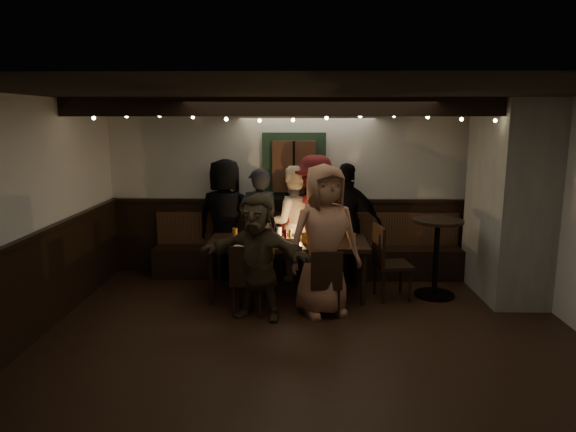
{
  "coord_description": "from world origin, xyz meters",
  "views": [
    {
      "loc": [
        -0.14,
        -5.25,
        2.36
      ],
      "look_at": [
        -0.27,
        1.6,
        1.05
      ],
      "focal_mm": 32.0,
      "sensor_mm": 36.0,
      "label": 1
    }
  ],
  "objects_px": {
    "person_a": "(226,219)",
    "person_d": "(315,218)",
    "person_c": "(293,223)",
    "person_f": "(258,257)",
    "chair_end": "(386,258)",
    "chair_near_right": "(326,280)",
    "person_g": "(324,240)",
    "person_e": "(347,223)",
    "high_top": "(437,248)",
    "person_b": "(259,225)",
    "chair_near_left": "(248,276)",
    "dining_table": "(288,245)"
  },
  "relations": [
    {
      "from": "person_f",
      "to": "person_g",
      "type": "relative_size",
      "value": 0.82
    },
    {
      "from": "dining_table",
      "to": "person_a",
      "type": "bearing_deg",
      "value": 140.77
    },
    {
      "from": "dining_table",
      "to": "chair_near_right",
      "type": "xyz_separation_m",
      "value": [
        0.47,
        -0.78,
        -0.22
      ]
    },
    {
      "from": "person_b",
      "to": "person_g",
      "type": "bearing_deg",
      "value": 111.53
    },
    {
      "from": "chair_near_left",
      "to": "high_top",
      "type": "bearing_deg",
      "value": 17.07
    },
    {
      "from": "chair_near_left",
      "to": "person_e",
      "type": "xyz_separation_m",
      "value": [
        1.31,
        1.39,
        0.37
      ]
    },
    {
      "from": "person_g",
      "to": "chair_near_right",
      "type": "bearing_deg",
      "value": -100.92
    },
    {
      "from": "chair_near_left",
      "to": "person_f",
      "type": "xyz_separation_m",
      "value": [
        0.13,
        -0.05,
        0.26
      ]
    },
    {
      "from": "chair_end",
      "to": "person_d",
      "type": "bearing_deg",
      "value": 137.55
    },
    {
      "from": "chair_near_right",
      "to": "person_d",
      "type": "relative_size",
      "value": 0.45
    },
    {
      "from": "person_a",
      "to": "chair_end",
      "type": "bearing_deg",
      "value": 172.49
    },
    {
      "from": "person_d",
      "to": "person_e",
      "type": "bearing_deg",
      "value": 168.12
    },
    {
      "from": "chair_near_left",
      "to": "chair_near_right",
      "type": "relative_size",
      "value": 1.06
    },
    {
      "from": "person_b",
      "to": "person_d",
      "type": "distance_m",
      "value": 0.82
    },
    {
      "from": "person_c",
      "to": "person_f",
      "type": "distance_m",
      "value": 1.6
    },
    {
      "from": "high_top",
      "to": "person_e",
      "type": "bearing_deg",
      "value": 150.57
    },
    {
      "from": "person_f",
      "to": "person_g",
      "type": "xyz_separation_m",
      "value": [
        0.79,
        0.15,
        0.17
      ]
    },
    {
      "from": "chair_end",
      "to": "person_c",
      "type": "bearing_deg",
      "value": 144.82
    },
    {
      "from": "chair_near_left",
      "to": "high_top",
      "type": "xyz_separation_m",
      "value": [
        2.45,
        0.75,
        0.17
      ]
    },
    {
      "from": "chair_end",
      "to": "person_a",
      "type": "xyz_separation_m",
      "value": [
        -2.23,
        0.89,
        0.33
      ]
    },
    {
      "from": "high_top",
      "to": "person_a",
      "type": "bearing_deg",
      "value": 165.35
    },
    {
      "from": "chair_end",
      "to": "person_e",
      "type": "relative_size",
      "value": 0.57
    },
    {
      "from": "high_top",
      "to": "person_c",
      "type": "relative_size",
      "value": 0.62
    },
    {
      "from": "dining_table",
      "to": "high_top",
      "type": "relative_size",
      "value": 2.01
    },
    {
      "from": "chair_end",
      "to": "high_top",
      "type": "height_order",
      "value": "high_top"
    },
    {
      "from": "person_f",
      "to": "person_g",
      "type": "height_order",
      "value": "person_g"
    },
    {
      "from": "chair_near_left",
      "to": "person_b",
      "type": "xyz_separation_m",
      "value": [
        0.03,
        1.42,
        0.33
      ]
    },
    {
      "from": "high_top",
      "to": "dining_table",
      "type": "bearing_deg",
      "value": 179.99
    },
    {
      "from": "person_a",
      "to": "high_top",
      "type": "bearing_deg",
      "value": 179.5
    },
    {
      "from": "chair_end",
      "to": "person_b",
      "type": "xyz_separation_m",
      "value": [
        -1.73,
        0.79,
        0.27
      ]
    },
    {
      "from": "dining_table",
      "to": "chair_near_left",
      "type": "bearing_deg",
      "value": -121.64
    },
    {
      "from": "chair_near_right",
      "to": "person_g",
      "type": "bearing_deg",
      "value": 99.4
    },
    {
      "from": "person_d",
      "to": "person_g",
      "type": "xyz_separation_m",
      "value": [
        0.07,
        -1.36,
        -0.0
      ]
    },
    {
      "from": "chair_near_right",
      "to": "person_b",
      "type": "distance_m",
      "value": 1.74
    },
    {
      "from": "chair_near_left",
      "to": "chair_end",
      "type": "height_order",
      "value": "chair_end"
    },
    {
      "from": "chair_near_left",
      "to": "person_b",
      "type": "height_order",
      "value": "person_b"
    },
    {
      "from": "high_top",
      "to": "chair_near_right",
      "type": "bearing_deg",
      "value": -152.79
    },
    {
      "from": "person_b",
      "to": "chair_near_right",
      "type": "bearing_deg",
      "value": 109.82
    },
    {
      "from": "chair_near_left",
      "to": "chair_near_right",
      "type": "distance_m",
      "value": 0.94
    },
    {
      "from": "person_c",
      "to": "person_g",
      "type": "distance_m",
      "value": 1.46
    },
    {
      "from": "high_top",
      "to": "person_e",
      "type": "height_order",
      "value": "person_e"
    },
    {
      "from": "high_top",
      "to": "person_a",
      "type": "relative_size",
      "value": 0.59
    },
    {
      "from": "person_f",
      "to": "person_a",
      "type": "bearing_deg",
      "value": 128.18
    },
    {
      "from": "person_b",
      "to": "person_c",
      "type": "relative_size",
      "value": 0.98
    },
    {
      "from": "person_d",
      "to": "high_top",
      "type": "bearing_deg",
      "value": 152.47
    },
    {
      "from": "high_top",
      "to": "person_a",
      "type": "xyz_separation_m",
      "value": [
        -2.92,
        0.76,
        0.23
      ]
    },
    {
      "from": "person_a",
      "to": "person_d",
      "type": "distance_m",
      "value": 1.32
    },
    {
      "from": "person_e",
      "to": "chair_near_left",
      "type": "bearing_deg",
      "value": 66.84
    },
    {
      "from": "chair_near_left",
      "to": "person_e",
      "type": "bearing_deg",
      "value": 46.79
    },
    {
      "from": "person_g",
      "to": "dining_table",
      "type": "bearing_deg",
      "value": 104.32
    }
  ]
}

